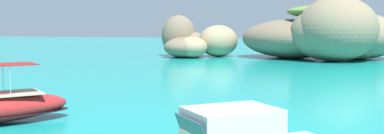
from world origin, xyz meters
TOP-DOWN VIEW (x-y plane):
  - islet_large at (6.38, 69.82)m, footprint 30.58×25.60m
  - islet_small at (-15.36, 69.67)m, footprint 15.40×13.97m

SIDE VIEW (x-z plane):
  - islet_small at x=-15.36m, z-range -1.04..6.38m
  - islet_large at x=6.38m, z-range -0.99..8.97m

